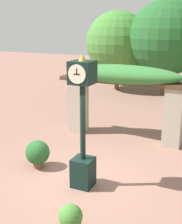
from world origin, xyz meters
TOP-DOWN VIEW (x-y plane):
  - ground_plane at (0.00, 0.00)m, footprint 60.00×60.00m
  - pedestal_clock at (0.24, -0.26)m, footprint 0.56×0.61m
  - pergola at (0.00, 3.57)m, footprint 4.91×1.21m
  - potted_plant_near_left at (0.90, -2.17)m, footprint 0.50×0.50m
  - potted_plant_near_right at (-1.48, 0.16)m, footprint 0.73×0.73m
  - tree_line at (-0.06, 11.43)m, footprint 10.30×4.62m

SIDE VIEW (x-z plane):
  - ground_plane at x=0.00m, z-range 0.00..0.00m
  - potted_plant_near_left at x=0.90m, z-range 0.01..0.69m
  - potted_plant_near_right at x=-1.48m, z-range 0.04..0.88m
  - pedestal_clock at x=0.24m, z-range -0.13..3.38m
  - pergola at x=0.00m, z-range 0.62..3.39m
  - tree_line at x=-0.06m, z-range 0.40..5.92m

